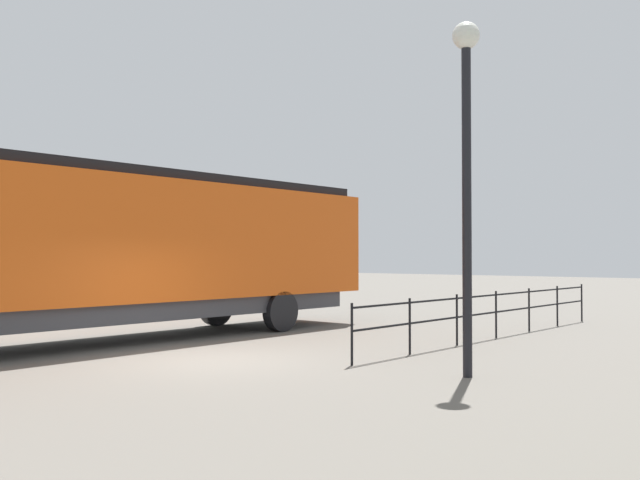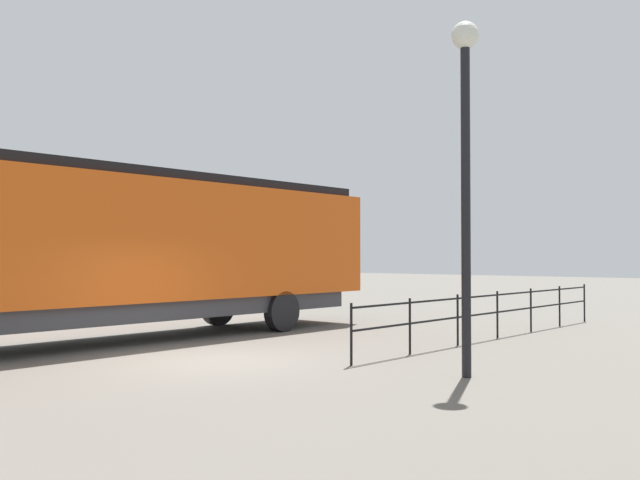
# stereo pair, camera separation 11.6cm
# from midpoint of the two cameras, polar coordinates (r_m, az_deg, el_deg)

# --- Properties ---
(ground_plane) EXTENTS (120.00, 120.00, 0.00)m
(ground_plane) POSITION_cam_midpoint_polar(r_m,az_deg,el_deg) (14.17, -9.08, -9.64)
(ground_plane) COLOR #666059
(locomotive) EXTENTS (2.95, 18.36, 4.11)m
(locomotive) POSITION_cam_midpoint_polar(r_m,az_deg,el_deg) (16.86, -19.54, -0.36)
(locomotive) COLOR #D15114
(locomotive) RESTS_ON ground_plane
(lamp_post) EXTENTS (0.47, 0.47, 6.07)m
(lamp_post) POSITION_cam_midpoint_polar(r_m,az_deg,el_deg) (12.35, 11.56, 8.25)
(lamp_post) COLOR black
(lamp_post) RESTS_ON ground_plane
(platform_fence) EXTENTS (0.05, 11.88, 1.17)m
(platform_fence) POSITION_cam_midpoint_polar(r_m,az_deg,el_deg) (18.26, 13.94, -5.33)
(platform_fence) COLOR black
(platform_fence) RESTS_ON ground_plane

